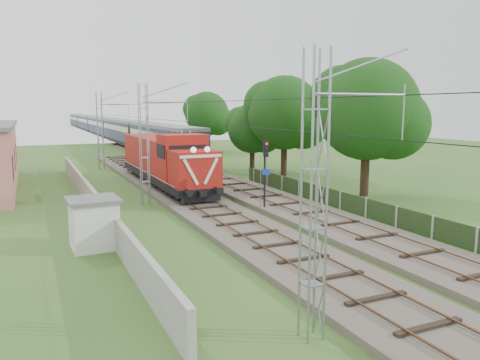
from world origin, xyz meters
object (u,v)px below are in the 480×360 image
locomotive (165,160)px  signal_post (265,163)px  relay_hut (94,223)px  coach_rake (102,125)px

locomotive → signal_post: bearing=-73.3°
signal_post → relay_hut: (-10.74, -3.56, -1.89)m
locomotive → relay_hut: 16.49m
locomotive → relay_hut: size_ratio=7.46×
coach_rake → signal_post: (-1.66, -79.44, 0.40)m
signal_post → relay_hut: size_ratio=1.89×
locomotive → signal_post: locomotive is taller
relay_hut → signal_post: bearing=18.3°
signal_post → locomotive: bearing=106.7°
locomotive → signal_post: (3.34, -11.14, 0.78)m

